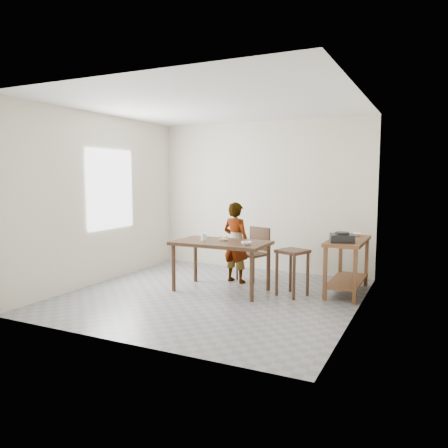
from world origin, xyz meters
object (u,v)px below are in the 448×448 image
at_px(child, 236,242).
at_px(dining_chair, 252,254).
at_px(dining_table, 221,266).
at_px(prep_counter, 347,266).
at_px(stool, 292,273).

relative_size(child, dining_chair, 1.51).
bearing_deg(dining_table, child, 92.58).
distance_m(prep_counter, dining_chair, 1.58).
bearing_deg(stool, dining_table, -168.93).
xyz_separation_m(dining_table, stool, (1.04, 0.20, -0.04)).
distance_m(prep_counter, child, 1.77).
xyz_separation_m(child, stool, (1.07, -0.39, -0.32)).
height_order(dining_table, dining_chair, dining_chair).
bearing_deg(dining_chair, dining_table, -81.67).
xyz_separation_m(dining_chair, stool, (0.89, -0.66, -0.10)).
bearing_deg(dining_table, dining_chair, 79.95).
height_order(prep_counter, child, child).
relative_size(dining_chair, stool, 1.29).
distance_m(dining_table, prep_counter, 1.86).
height_order(dining_chair, stool, dining_chair).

